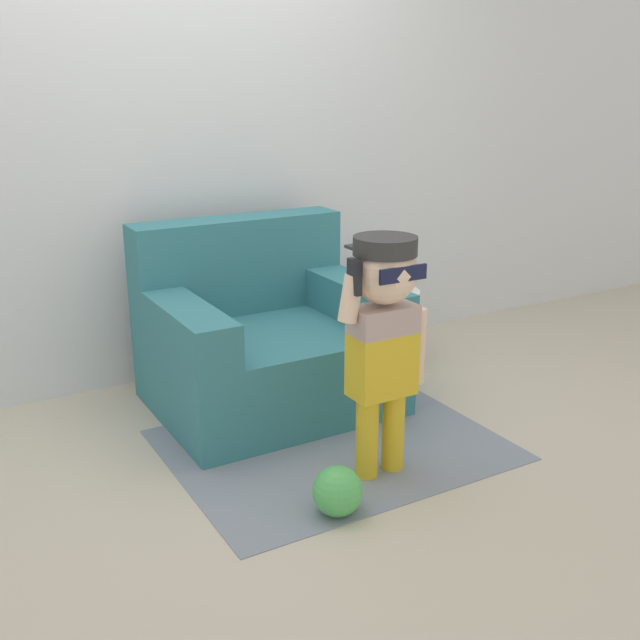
# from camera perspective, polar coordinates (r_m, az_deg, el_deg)

# --- Properties ---
(ground_plane) EXTENTS (10.00, 10.00, 0.00)m
(ground_plane) POSITION_cam_1_polar(r_m,az_deg,el_deg) (3.58, -6.37, -7.40)
(ground_plane) COLOR #BCB29E
(wall_back) EXTENTS (10.00, 0.05, 2.60)m
(wall_back) POSITION_cam_1_polar(r_m,az_deg,el_deg) (3.90, -11.31, 14.26)
(wall_back) COLOR silver
(wall_back) RESTS_ON ground_plane
(armchair) EXTENTS (1.07, 0.91, 0.87)m
(armchair) POSITION_cam_1_polar(r_m,az_deg,el_deg) (3.63, -4.26, -1.58)
(armchair) COLOR teal
(armchair) RESTS_ON ground_plane
(person_child) EXTENTS (0.40, 0.30, 0.97)m
(person_child) POSITION_cam_1_polar(r_m,az_deg,el_deg) (2.85, 4.88, -0.02)
(person_child) COLOR gold
(person_child) RESTS_ON ground_plane
(side_table) EXTENTS (0.39, 0.39, 0.42)m
(side_table) POSITION_cam_1_polar(r_m,az_deg,el_deg) (4.17, 4.85, 0.10)
(side_table) COLOR white
(side_table) RESTS_ON ground_plane
(rug) EXTENTS (1.38, 1.10, 0.01)m
(rug) POSITION_cam_1_polar(r_m,az_deg,el_deg) (3.30, 1.00, -9.46)
(rug) COLOR gray
(rug) RESTS_ON ground_plane
(toy_ball) EXTENTS (0.19, 0.19, 0.19)m
(toy_ball) POSITION_cam_1_polar(r_m,az_deg,el_deg) (2.79, 1.33, -12.91)
(toy_ball) COLOR #4CB256
(toy_ball) RESTS_ON ground_plane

